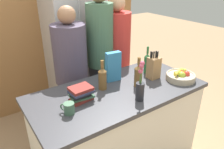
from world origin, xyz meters
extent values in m
cube|color=silver|center=(0.00, 0.00, 0.43)|extent=(1.59, 0.77, 0.86)
cube|color=#38383D|center=(0.00, 0.00, 0.88)|extent=(1.66, 0.80, 0.04)
cube|color=#9E6B3D|center=(0.00, 1.65, 1.30)|extent=(2.86, 0.12, 2.60)
cube|color=#B7B7BC|center=(0.19, 1.29, 0.99)|extent=(0.73, 0.60, 1.98)
cylinder|color=#B7B7BC|center=(0.14, 0.97, 1.09)|extent=(0.02, 0.02, 1.09)
cylinder|color=tan|center=(0.65, -0.19, 0.93)|extent=(0.30, 0.30, 0.05)
torus|color=tan|center=(0.65, -0.19, 0.95)|extent=(0.30, 0.30, 0.02)
sphere|color=red|center=(0.70, -0.23, 0.96)|extent=(0.06, 0.06, 0.06)
sphere|color=#C64C23|center=(0.68, -0.17, 0.96)|extent=(0.07, 0.07, 0.07)
sphere|color=#99B233|center=(0.68, -0.19, 0.95)|extent=(0.06, 0.06, 0.06)
sphere|color=#99B233|center=(0.64, -0.21, 0.96)|extent=(0.08, 0.08, 0.08)
sphere|color=#99B233|center=(0.71, -0.16, 0.96)|extent=(0.08, 0.08, 0.08)
cylinder|color=yellow|center=(0.67, -0.16, 0.97)|extent=(0.15, 0.05, 0.03)
cylinder|color=yellow|center=(0.62, -0.18, 0.99)|extent=(0.16, 0.08, 0.03)
cube|color=#A87A4C|center=(0.45, 0.00, 1.01)|extent=(0.12, 0.10, 0.22)
cylinder|color=black|center=(0.41, 0.02, 1.15)|extent=(0.01, 0.01, 0.08)
cylinder|color=black|center=(0.43, 0.01, 1.15)|extent=(0.01, 0.01, 0.07)
cylinder|color=black|center=(0.44, 0.01, 1.15)|extent=(0.01, 0.01, 0.08)
cylinder|color=black|center=(0.46, -0.01, 1.15)|extent=(0.01, 0.01, 0.08)
cylinder|color=black|center=(0.48, -0.01, 1.15)|extent=(0.01, 0.01, 0.07)
cylinder|color=black|center=(0.49, 0.00, 1.15)|extent=(0.01, 0.01, 0.07)
cylinder|color=#232328|center=(0.05, -0.25, 0.98)|extent=(0.07, 0.07, 0.16)
cylinder|color=#477538|center=(0.05, -0.25, 1.15)|extent=(0.01, 0.02, 0.18)
sphere|color=#C64C66|center=(0.06, -0.25, 1.24)|extent=(0.04, 0.04, 0.04)
cylinder|color=#477538|center=(0.05, -0.24, 1.14)|extent=(0.02, 0.01, 0.15)
sphere|color=#C64C66|center=(0.05, -0.24, 1.21)|extent=(0.04, 0.04, 0.04)
cylinder|color=#477538|center=(0.05, -0.25, 1.11)|extent=(0.01, 0.01, 0.11)
sphere|color=#C64C66|center=(0.04, -0.24, 1.17)|extent=(0.04, 0.04, 0.04)
cylinder|color=#477538|center=(0.04, -0.25, 1.12)|extent=(0.01, 0.01, 0.11)
sphere|color=#C64C66|center=(0.04, -0.25, 1.17)|extent=(0.04, 0.04, 0.04)
cylinder|color=#477538|center=(0.05, -0.25, 1.14)|extent=(0.02, 0.01, 0.16)
sphere|color=#C64C66|center=(0.04, -0.26, 1.22)|extent=(0.04, 0.04, 0.04)
cylinder|color=#477538|center=(0.05, -0.25, 1.12)|extent=(0.01, 0.01, 0.12)
sphere|color=#C64C66|center=(0.05, -0.25, 1.18)|extent=(0.03, 0.03, 0.03)
cube|color=teal|center=(0.08, 0.19, 1.05)|extent=(0.16, 0.08, 0.30)
cylinder|color=#42664C|center=(-0.53, -0.09, 0.94)|extent=(0.08, 0.08, 0.09)
torus|color=#42664C|center=(-0.56, -0.05, 0.95)|extent=(0.05, 0.06, 0.06)
cube|color=maroon|center=(-0.37, 0.03, 0.91)|extent=(0.20, 0.13, 0.03)
cube|color=#3D6047|center=(-0.36, 0.04, 0.93)|extent=(0.21, 0.16, 0.02)
cube|color=#232328|center=(-0.37, 0.04, 0.95)|extent=(0.16, 0.13, 0.02)
cube|color=#232328|center=(-0.37, 0.04, 0.97)|extent=(0.19, 0.16, 0.02)
cube|color=#2D334C|center=(-0.37, 0.03, 0.99)|extent=(0.20, 0.16, 0.02)
cube|color=maroon|center=(-0.36, 0.04, 1.01)|extent=(0.19, 0.16, 0.03)
cylinder|color=#286633|center=(0.48, 0.13, 0.99)|extent=(0.06, 0.06, 0.18)
cone|color=#286633|center=(0.48, 0.13, 1.10)|extent=(0.06, 0.06, 0.04)
cylinder|color=#286633|center=(0.48, 0.13, 1.16)|extent=(0.02, 0.02, 0.08)
cylinder|color=brown|center=(-0.11, 0.10, 0.99)|extent=(0.08, 0.08, 0.18)
cone|color=brown|center=(-0.11, 0.10, 1.09)|extent=(0.08, 0.08, 0.03)
cylinder|color=brown|center=(-0.11, 0.10, 1.15)|extent=(0.03, 0.03, 0.07)
cylinder|color=brown|center=(0.20, -0.05, 0.99)|extent=(0.08, 0.08, 0.18)
cone|color=brown|center=(0.20, -0.05, 1.10)|extent=(0.08, 0.08, 0.04)
cylinder|color=brown|center=(0.20, -0.05, 1.15)|extent=(0.03, 0.03, 0.08)
cube|color=#383842|center=(-0.17, 0.65, 0.39)|extent=(0.34, 0.29, 0.77)
cylinder|color=#4C4256|center=(-0.17, 0.65, 1.10)|extent=(0.37, 0.37, 0.64)
sphere|color=#996B4C|center=(-0.17, 0.65, 1.51)|extent=(0.19, 0.19, 0.19)
cube|color=#383842|center=(0.22, 0.66, 0.44)|extent=(0.27, 0.21, 0.87)
cylinder|color=#42664C|center=(0.22, 0.66, 1.24)|extent=(0.31, 0.31, 0.73)
cube|color=#383842|center=(0.48, 0.69, 0.40)|extent=(0.28, 0.19, 0.80)
cylinder|color=red|center=(0.48, 0.69, 1.14)|extent=(0.35, 0.35, 0.67)
sphere|color=tan|center=(0.48, 0.69, 1.57)|extent=(0.19, 0.19, 0.19)
camera|label=1|loc=(-1.07, -1.44, 1.91)|focal=35.00mm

